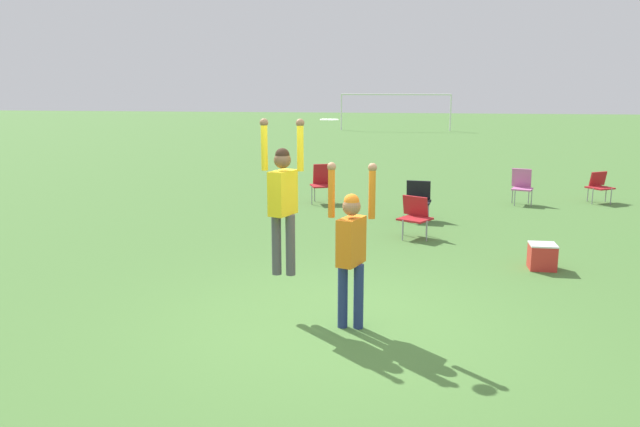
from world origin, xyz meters
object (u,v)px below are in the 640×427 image
Objects in this scene: camping_chair_3 at (522,184)px; person_defending at (351,243)px; camping_chair_4 at (415,214)px; person_jumping at (283,195)px; cooler_box at (542,256)px; camping_chair_2 at (322,181)px; camping_chair_1 at (418,197)px; frisbee at (329,120)px; camping_chair_0 at (599,185)px.

person_defending is at bearing 86.59° from camping_chair_3.
person_jumping is at bearing 99.74° from camping_chair_4.
person_jumping is 4.67m from cooler_box.
person_jumping reaches higher than camping_chair_2.
person_jumping is 2.26× the size of camping_chair_3.
frisbee is at bearing 86.07° from camping_chair_1.
camping_chair_2 reaches higher than cooler_box.
person_jumping is 0.97× the size of person_defending.
camping_chair_4 is (2.29, -3.29, -0.11)m from camping_chair_2.
camping_chair_2 reaches higher than camping_chair_3.
camping_chair_2 is at bearing 24.17° from camping_chair_3.
camping_chair_3 is (-1.94, -0.50, 0.04)m from camping_chair_0.
frisbee is at bearing 24.57° from camping_chair_0.
person_defending is 2.32× the size of camping_chair_3.
camping_chair_1 reaches higher than cooler_box.
frisbee is 0.26× the size of camping_chair_3.
camping_chair_0 is (6.15, 8.80, -1.10)m from person_jumping.
person_jumping is 4.73× the size of cooler_box.
frisbee is at bearing 84.14° from camping_chair_3.
camping_chair_1 is 2.89m from camping_chair_2.
frisbee reaches higher than camping_chair_2.
camping_chair_4 is at bearing 104.23° from camping_chair_2.
camping_chair_1 is 1.07× the size of camping_chair_4.
cooler_box is at bearing 102.03° from camping_chair_3.
frisbee reaches higher than camping_chair_0.
camping_chair_2 is (-0.66, 7.75, -1.00)m from person_jumping.
camping_chair_4 is (-4.52, -4.34, -0.00)m from camping_chair_0.
camping_chair_1 is 4.00m from cooler_box.
camping_chair_1 is at bearing 59.19° from camping_chair_3.
person_defending is (0.88, -0.32, -0.50)m from person_jumping.
camping_chair_3 is at bearing 66.44° from frisbee.
person_defending is at bearing 110.91° from camping_chair_4.
camping_chair_4 is at bearing 10.66° from camping_chair_0.
camping_chair_3 is (4.87, 0.55, -0.06)m from camping_chair_2.
camping_chair_1 is 3.36m from camping_chair_3.
person_defending is 4.86× the size of cooler_box.
camping_chair_1 is (1.69, 6.07, -1.06)m from person_jumping.
frisbee reaches higher than camping_chair_3.
person_jumping reaches higher than person_defending.
camping_chair_2 is at bearing 129.83° from cooler_box.
camping_chair_0 is at bearing 68.05° from cooler_box.
person_defending reaches higher than camping_chair_0.
cooler_box is at bearing 156.25° from person_defending.
camping_chair_1 is 0.97× the size of camping_chair_3.
camping_chair_0 is 0.98× the size of camping_chair_4.
person_jumping is 2.49× the size of camping_chair_4.
person_jumping is 8.70× the size of frisbee.
person_jumping is at bearing -144.60° from cooler_box.
person_jumping is 2.04× the size of camping_chair_2.
person_jumping is at bearing 21.89° from camping_chair_0.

